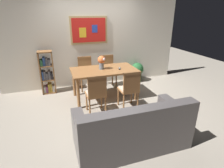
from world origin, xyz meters
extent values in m
plane|color=gray|center=(0.00, 0.00, 0.00)|extent=(12.00, 12.00, 0.00)
cube|color=silver|center=(0.00, 1.51, 1.30)|extent=(5.20, 0.10, 2.60)
cube|color=tan|center=(-0.13, 1.45, 1.59)|extent=(1.04, 0.02, 0.74)
cube|color=red|center=(-0.13, 1.43, 1.59)|extent=(0.94, 0.01, 0.64)
cube|color=gold|center=(-0.31, 1.42, 1.54)|extent=(0.19, 0.00, 0.26)
cube|color=#263FA5|center=(0.03, 1.42, 1.63)|extent=(0.16, 0.00, 0.21)
cube|color=brown|center=(-0.01, 0.40, 0.74)|extent=(1.57, 0.89, 0.04)
cylinder|color=brown|center=(-0.72, 0.03, 0.36)|extent=(0.07, 0.07, 0.72)
cylinder|color=brown|center=(0.69, 0.03, 0.36)|extent=(0.07, 0.07, 0.72)
cylinder|color=brown|center=(-0.72, 0.76, 0.36)|extent=(0.07, 0.07, 0.72)
cylinder|color=brown|center=(0.69, 0.76, 0.36)|extent=(0.07, 0.07, 0.72)
cube|color=brown|center=(0.36, -0.26, 0.44)|extent=(0.40, 0.40, 0.03)
cube|color=#C6B299|center=(0.36, -0.26, 0.47)|extent=(0.36, 0.36, 0.03)
cylinder|color=brown|center=(0.19, -0.43, 0.21)|extent=(0.04, 0.04, 0.42)
cylinder|color=brown|center=(0.53, -0.43, 0.21)|extent=(0.04, 0.04, 0.42)
cylinder|color=brown|center=(0.19, -0.09, 0.21)|extent=(0.04, 0.04, 0.42)
cylinder|color=brown|center=(0.53, -0.09, 0.21)|extent=(0.04, 0.04, 0.42)
cube|color=brown|center=(0.36, -0.44, 0.68)|extent=(0.38, 0.04, 0.46)
cube|color=brown|center=(0.36, -0.44, 0.88)|extent=(0.38, 0.05, 0.06)
cube|color=brown|center=(-0.33, 1.08, 0.44)|extent=(0.40, 0.40, 0.03)
cube|color=#C6B299|center=(-0.33, 1.08, 0.47)|extent=(0.36, 0.36, 0.03)
cylinder|color=brown|center=(-0.16, 1.25, 0.21)|extent=(0.04, 0.04, 0.42)
cylinder|color=brown|center=(-0.50, 1.25, 0.21)|extent=(0.04, 0.04, 0.42)
cylinder|color=brown|center=(-0.16, 0.91, 0.21)|extent=(0.04, 0.04, 0.42)
cylinder|color=brown|center=(-0.50, 0.91, 0.21)|extent=(0.04, 0.04, 0.42)
cube|color=brown|center=(-0.33, 1.26, 0.68)|extent=(0.38, 0.04, 0.46)
cube|color=brown|center=(-0.33, 1.26, 0.88)|extent=(0.38, 0.05, 0.06)
cube|color=brown|center=(0.32, 1.06, 0.44)|extent=(0.40, 0.40, 0.03)
cube|color=#C6B299|center=(0.32, 1.06, 0.47)|extent=(0.36, 0.36, 0.03)
cylinder|color=brown|center=(0.49, 1.23, 0.21)|extent=(0.04, 0.04, 0.42)
cylinder|color=brown|center=(0.15, 1.23, 0.21)|extent=(0.04, 0.04, 0.42)
cylinder|color=brown|center=(0.49, 0.89, 0.21)|extent=(0.04, 0.04, 0.42)
cylinder|color=brown|center=(0.15, 0.89, 0.21)|extent=(0.04, 0.04, 0.42)
cube|color=brown|center=(0.32, 1.24, 0.68)|extent=(0.38, 0.04, 0.46)
cube|color=brown|center=(0.32, 1.24, 0.88)|extent=(0.38, 0.05, 0.06)
cube|color=brown|center=(-0.40, -0.27, 0.44)|extent=(0.40, 0.40, 0.03)
cube|color=#C6B299|center=(-0.40, -0.27, 0.47)|extent=(0.36, 0.36, 0.03)
cylinder|color=brown|center=(-0.57, -0.44, 0.21)|extent=(0.04, 0.04, 0.42)
cylinder|color=brown|center=(-0.23, -0.44, 0.21)|extent=(0.04, 0.04, 0.42)
cylinder|color=brown|center=(-0.57, -0.10, 0.21)|extent=(0.04, 0.04, 0.42)
cylinder|color=brown|center=(-0.23, -0.10, 0.21)|extent=(0.04, 0.04, 0.42)
cube|color=brown|center=(-0.40, -0.45, 0.68)|extent=(0.38, 0.04, 0.46)
cube|color=brown|center=(-0.40, -0.45, 0.88)|extent=(0.38, 0.05, 0.06)
cube|color=#514C4C|center=(-0.10, -1.44, 0.20)|extent=(1.80, 0.84, 0.40)
cube|color=#514C4C|center=(-0.10, -1.76, 0.62)|extent=(1.80, 0.20, 0.44)
cube|color=#514C4C|center=(-0.91, -1.44, 0.51)|extent=(0.18, 0.80, 0.22)
cube|color=#514C4C|center=(0.71, -1.44, 0.51)|extent=(0.18, 0.80, 0.22)
cube|color=#B78C33|center=(-0.55, -1.62, 0.56)|extent=(0.32, 0.16, 0.33)
cube|color=maroon|center=(-0.10, -1.62, 0.56)|extent=(0.32, 0.16, 0.33)
cube|color=brown|center=(-1.52, 1.19, 0.57)|extent=(0.03, 0.28, 1.14)
cube|color=brown|center=(-1.19, 1.19, 0.57)|extent=(0.03, 0.28, 1.14)
cube|color=brown|center=(-1.35, 1.19, 0.01)|extent=(0.36, 0.28, 0.03)
cube|color=brown|center=(-1.35, 1.19, 1.12)|extent=(0.36, 0.28, 0.03)
cube|color=brown|center=(-1.35, 1.19, 0.38)|extent=(0.30, 0.28, 0.02)
cube|color=brown|center=(-1.35, 1.19, 0.76)|extent=(0.30, 0.28, 0.02)
cube|color=beige|center=(-1.47, 1.19, 0.11)|extent=(0.05, 0.22, 0.17)
cube|color=#7F3F72|center=(-1.41, 1.19, 0.11)|extent=(0.05, 0.22, 0.17)
cube|color=gold|center=(-1.36, 1.19, 0.15)|extent=(0.05, 0.22, 0.24)
cube|color=gold|center=(-1.30, 1.19, 0.15)|extent=(0.04, 0.22, 0.23)
cube|color=beige|center=(-1.25, 1.19, 0.12)|extent=(0.05, 0.22, 0.17)
cube|color=#2D4C8C|center=(-1.47, 1.19, 0.51)|extent=(0.04, 0.22, 0.24)
cube|color=#595960|center=(-1.42, 1.19, 0.50)|extent=(0.04, 0.22, 0.22)
cube|color=#595960|center=(-1.37, 1.19, 0.48)|extent=(0.05, 0.22, 0.17)
cube|color=#595960|center=(-1.31, 1.19, 0.50)|extent=(0.05, 0.22, 0.23)
cube|color=black|center=(-1.25, 1.19, 0.48)|extent=(0.06, 0.22, 0.17)
cube|color=#337247|center=(-1.46, 1.19, 0.85)|extent=(0.06, 0.22, 0.16)
cube|color=#2D4C8C|center=(-1.39, 1.19, 0.88)|extent=(0.06, 0.22, 0.22)
cube|color=#595960|center=(-1.33, 1.19, 0.87)|extent=(0.05, 0.22, 0.19)
cube|color=#595960|center=(-1.27, 1.19, 0.85)|extent=(0.06, 0.22, 0.16)
cylinder|color=brown|center=(1.31, 1.23, 0.12)|extent=(0.28, 0.28, 0.24)
cylinder|color=#332319|center=(1.31, 1.23, 0.23)|extent=(0.25, 0.25, 0.02)
sphere|color=#235B2D|center=(1.31, 1.23, 0.40)|extent=(0.39, 0.39, 0.39)
cylinder|color=#235B2D|center=(1.36, 1.09, 0.15)|extent=(0.03, 0.03, 0.25)
cylinder|color=#235B2D|center=(1.44, 1.33, 0.17)|extent=(0.03, 0.03, 0.21)
cylinder|color=slate|center=(-0.06, 0.43, 0.85)|extent=(0.12, 0.12, 0.17)
sphere|color=#D86633|center=(-0.06, 0.43, 0.99)|extent=(0.18, 0.18, 0.18)
sphere|color=#EACC4C|center=(-0.10, 0.50, 1.00)|extent=(0.06, 0.06, 0.06)
sphere|color=silver|center=(-0.02, 0.37, 1.01)|extent=(0.07, 0.07, 0.07)
sphere|color=pink|center=(0.01, 0.45, 1.01)|extent=(0.07, 0.07, 0.07)
cube|color=black|center=(0.36, 0.32, 0.77)|extent=(0.10, 0.16, 0.02)
cube|color=gray|center=(0.36, 0.32, 0.78)|extent=(0.07, 0.10, 0.00)
camera|label=1|loc=(-1.17, -3.71, 2.07)|focal=29.21mm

